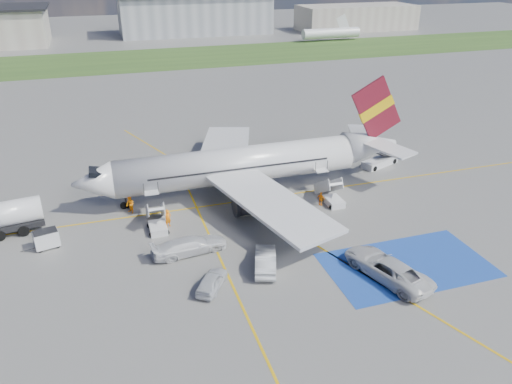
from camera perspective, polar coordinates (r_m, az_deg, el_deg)
ground at (r=43.76m, az=2.89°, el=-7.77°), size 400.00×400.00×0.00m
grass_strip at (r=131.96m, az=-12.09°, el=14.60°), size 400.00×30.00×0.01m
taxiway_line_main at (r=53.63m, az=-1.57°, el=-1.03°), size 120.00×0.20×0.01m
taxiway_line_cross at (r=35.02m, az=0.80°, el=-17.79°), size 0.20×60.00×0.01m
taxiway_line_diag at (r=53.63m, az=-1.57°, el=-1.03°), size 20.71×56.45×0.01m
staging_box at (r=44.97m, az=16.88°, el=-7.98°), size 14.00×8.00×0.01m
terminal_centre at (r=173.25m, az=-6.99°, el=19.49°), size 48.00×18.00×12.00m
terminal_east at (r=185.60m, az=11.38°, el=18.98°), size 40.00×16.00×8.00m
airliner at (r=54.36m, az=-0.68°, el=3.28°), size 36.81×32.95×11.92m
airstairs_fwd at (r=48.93m, az=-11.23°, el=-3.54°), size 1.90×5.20×3.60m
airstairs_aft at (r=53.60m, az=8.70°, el=-0.62°), size 1.90×5.20×3.60m
gpu_cart at (r=48.82m, az=-22.80°, el=-5.07°), size 2.32×1.76×1.74m
belt_loader at (r=64.49m, az=13.97°, el=3.33°), size 5.70×3.55×1.65m
car_silver_a at (r=40.18m, az=-5.08°, el=-10.10°), size 3.53×4.18×1.35m
car_silver_b at (r=42.27m, az=1.08°, el=-7.76°), size 3.18×5.20×1.62m
van_white_a at (r=42.39m, az=14.79°, el=-8.07°), size 4.50×6.71×2.31m
van_white_b at (r=44.55m, az=-7.64°, el=-5.82°), size 5.28×2.69×1.98m
crew_fwd at (r=49.04m, az=-10.02°, el=-2.96°), size 0.80×0.70×1.84m
crew_nose at (r=52.36m, az=-14.20°, el=-1.41°), size 1.07×1.16×1.91m
crew_aft at (r=52.81m, az=7.42°, el=-0.78°), size 0.85×0.93×1.53m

